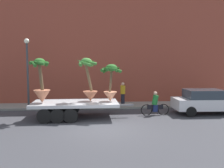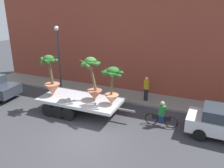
{
  "view_description": "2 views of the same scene",
  "coord_description": "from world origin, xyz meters",
  "px_view_note": "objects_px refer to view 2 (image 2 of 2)",
  "views": [
    {
      "loc": [
        -0.58,
        -11.5,
        3.31
      ],
      "look_at": [
        0.6,
        3.2,
        1.97
      ],
      "focal_mm": 37.6,
      "sensor_mm": 36.0,
      "label": 1
    },
    {
      "loc": [
        5.39,
        -8.73,
        6.55
      ],
      "look_at": [
        -0.0,
        3.57,
        1.81
      ],
      "focal_mm": 36.95,
      "sensor_mm": 36.0,
      "label": 2
    }
  ],
  "objects_px": {
    "potted_palm_middle": "(112,84)",
    "pedestrian_near_gate": "(146,88)",
    "potted_palm_rear": "(51,79)",
    "cyclist": "(162,115)",
    "street_lamp": "(58,50)",
    "flatbed_trailer": "(77,101)",
    "potted_palm_front": "(93,80)"
  },
  "relations": [
    {
      "from": "street_lamp",
      "to": "potted_palm_rear",
      "type": "bearing_deg",
      "value": -62.65
    },
    {
      "from": "flatbed_trailer",
      "to": "potted_palm_middle",
      "type": "xyz_separation_m",
      "value": [
        2.37,
        0.02,
        1.43
      ]
    },
    {
      "from": "potted_palm_middle",
      "to": "pedestrian_near_gate",
      "type": "xyz_separation_m",
      "value": [
        1.15,
        3.21,
        -1.15
      ]
    },
    {
      "from": "cyclist",
      "to": "pedestrian_near_gate",
      "type": "xyz_separation_m",
      "value": [
        -1.7,
        2.87,
        0.37
      ]
    },
    {
      "from": "pedestrian_near_gate",
      "to": "potted_palm_middle",
      "type": "bearing_deg",
      "value": -109.63
    },
    {
      "from": "potted_palm_rear",
      "to": "potted_palm_middle",
      "type": "bearing_deg",
      "value": 3.39
    },
    {
      "from": "potted_palm_middle",
      "to": "pedestrian_near_gate",
      "type": "bearing_deg",
      "value": 70.37
    },
    {
      "from": "potted_palm_front",
      "to": "street_lamp",
      "type": "height_order",
      "value": "street_lamp"
    },
    {
      "from": "potted_palm_rear",
      "to": "street_lamp",
      "type": "distance_m",
      "value": 3.6
    },
    {
      "from": "potted_palm_rear",
      "to": "flatbed_trailer",
      "type": "bearing_deg",
      "value": 7.34
    },
    {
      "from": "flatbed_trailer",
      "to": "potted_palm_rear",
      "type": "height_order",
      "value": "potted_palm_rear"
    },
    {
      "from": "cyclist",
      "to": "pedestrian_near_gate",
      "type": "distance_m",
      "value": 3.35
    },
    {
      "from": "street_lamp",
      "to": "potted_palm_front",
      "type": "bearing_deg",
      "value": -31.23
    },
    {
      "from": "flatbed_trailer",
      "to": "potted_palm_front",
      "type": "distance_m",
      "value": 1.79
    },
    {
      "from": "potted_palm_front",
      "to": "street_lamp",
      "type": "relative_size",
      "value": 0.54
    },
    {
      "from": "street_lamp",
      "to": "cyclist",
      "type": "bearing_deg",
      "value": -16.04
    },
    {
      "from": "flatbed_trailer",
      "to": "pedestrian_near_gate",
      "type": "bearing_deg",
      "value": 42.61
    },
    {
      "from": "potted_palm_front",
      "to": "cyclist",
      "type": "xyz_separation_m",
      "value": [
        4.17,
        0.17,
        -1.53
      ]
    },
    {
      "from": "potted_palm_middle",
      "to": "cyclist",
      "type": "distance_m",
      "value": 3.24
    },
    {
      "from": "potted_palm_middle",
      "to": "potted_palm_front",
      "type": "bearing_deg",
      "value": 172.48
    },
    {
      "from": "cyclist",
      "to": "flatbed_trailer",
      "type": "bearing_deg",
      "value": -175.96
    },
    {
      "from": "flatbed_trailer",
      "to": "street_lamp",
      "type": "relative_size",
      "value": 1.26
    },
    {
      "from": "cyclist",
      "to": "street_lamp",
      "type": "bearing_deg",
      "value": 163.96
    },
    {
      "from": "flatbed_trailer",
      "to": "pedestrian_near_gate",
      "type": "relative_size",
      "value": 3.55
    },
    {
      "from": "potted_palm_front",
      "to": "flatbed_trailer",
      "type": "bearing_deg",
      "value": -169.26
    },
    {
      "from": "flatbed_trailer",
      "to": "pedestrian_near_gate",
      "type": "height_order",
      "value": "pedestrian_near_gate"
    },
    {
      "from": "potted_palm_rear",
      "to": "potted_palm_middle",
      "type": "distance_m",
      "value": 4.07
    },
    {
      "from": "potted_palm_middle",
      "to": "street_lamp",
      "type": "relative_size",
      "value": 0.47
    },
    {
      "from": "potted_palm_rear",
      "to": "potted_palm_front",
      "type": "height_order",
      "value": "potted_palm_front"
    },
    {
      "from": "pedestrian_near_gate",
      "to": "cyclist",
      "type": "bearing_deg",
      "value": -59.38
    },
    {
      "from": "potted_palm_rear",
      "to": "cyclist",
      "type": "bearing_deg",
      "value": 4.85
    },
    {
      "from": "potted_palm_middle",
      "to": "potted_palm_front",
      "type": "distance_m",
      "value": 1.34
    }
  ]
}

